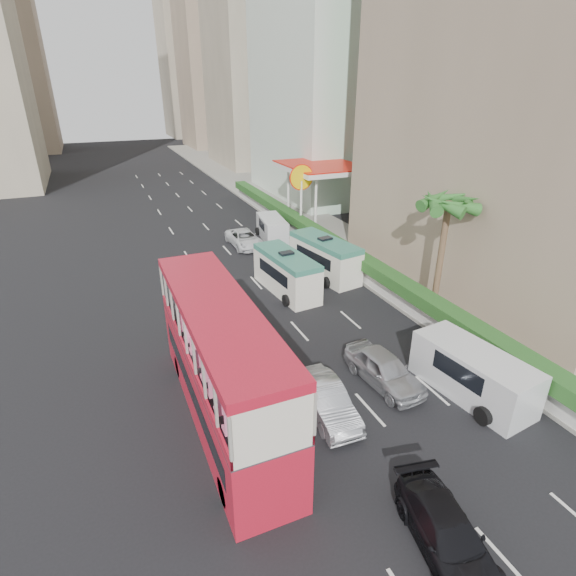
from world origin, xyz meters
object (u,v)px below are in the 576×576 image
car_black (444,548)px  panel_van_far (272,228)px  car_silver_lane_b (382,383)px  shell_station (321,194)px  minibus_far (324,258)px  double_decker_bus (221,363)px  panel_van_near (473,373)px  van_asset (245,246)px  minibus_near (286,273)px  palm_tree (441,258)px  car_silver_lane_a (325,413)px

car_black → panel_van_far: panel_van_far is taller
car_silver_lane_b → shell_station: shell_station is taller
minibus_far → shell_station: size_ratio=0.74×
double_decker_bus → panel_van_near: (10.15, -2.78, -1.48)m
double_decker_bus → van_asset: 20.85m
car_silver_lane_b → minibus_near: (-0.16, 10.65, 1.27)m
panel_van_near → shell_station: 26.49m
palm_tree → minibus_far: bearing=114.5°
panel_van_near → palm_tree: (3.65, 6.78, 2.33)m
double_decker_bus → shell_station: (16.00, 23.00, 0.22)m
car_black → panel_van_far: bearing=89.3°
double_decker_bus → van_asset: (7.24, 19.39, -2.53)m
minibus_near → shell_station: (9.03, 13.02, 1.48)m
car_silver_lane_a → car_black: car_silver_lane_a is taller
car_silver_lane_a → van_asset: 21.15m
car_silver_lane_b → van_asset: (0.11, 20.06, 0.00)m
van_asset → panel_van_near: panel_van_near is taller
car_silver_lane_b → panel_van_near: bearing=-40.0°
car_silver_lane_b → panel_van_near: (3.02, -2.12, 1.05)m
minibus_near → minibus_far: size_ratio=0.98×
car_black → panel_van_near: panel_van_near is taller
panel_van_near → panel_van_far: bearing=83.4°
palm_tree → shell_station: bearing=83.4°
palm_tree → shell_station: palm_tree is taller
shell_station → panel_van_far: bearing=-156.4°
shell_station → palm_tree: bearing=-96.6°
car_black → minibus_near: 18.26m
car_silver_lane_a → minibus_far: 14.54m
minibus_near → panel_van_near: bearing=-81.3°
double_decker_bus → panel_van_near: bearing=-15.3°
shell_station → car_black: bearing=-110.7°
car_black → shell_station: size_ratio=0.53×
car_black → minibus_near: bearing=92.3°
minibus_far → palm_tree: bearing=-74.9°
palm_tree → car_silver_lane_b: bearing=-145.0°
minibus_far → panel_van_near: 14.18m
car_silver_lane_b → minibus_near: minibus_near is taller
van_asset → minibus_far: (3.19, -7.99, 1.30)m
car_silver_lane_b → car_black: bearing=-116.2°
car_silver_lane_b → double_decker_bus: bearing=169.7°
panel_van_far → shell_station: bearing=31.5°
double_decker_bus → car_silver_lane_b: double_decker_bus is taller
minibus_near → shell_station: shell_station is taller
car_silver_lane_a → van_asset: size_ratio=0.91×
van_asset → panel_van_near: bearing=-84.3°
van_asset → double_decker_bus: bearing=-112.2°
car_silver_lane_a → car_silver_lane_b: (3.34, 0.81, 0.00)m
panel_van_far → car_silver_lane_b: bearing=-90.1°
panel_van_near → van_asset: bearing=90.7°
double_decker_bus → car_black: bearing=-62.1°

